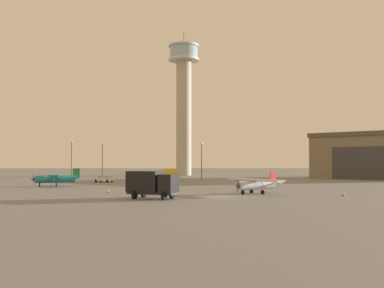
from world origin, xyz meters
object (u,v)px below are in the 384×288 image
object	(u,v)px
control_tower	(185,96)
car_white	(106,179)
airplane_silver	(258,184)
truck_box_black	(153,183)
traffic_cone_near_right	(345,194)
truck_box_yellow	(171,174)
traffic_cone_near_left	(109,191)
light_post_north	(73,156)
airplane_teal	(57,178)
light_post_east	(203,157)
light_post_west	(104,157)

from	to	relation	value
control_tower	car_white	world-z (taller)	control_tower
control_tower	car_white	xyz separation A→B (m)	(-15.06, -41.22, -22.74)
airplane_silver	truck_box_black	xyz separation A→B (m)	(-12.89, -7.12, 0.43)
car_white	traffic_cone_near_right	size ratio (longest dim) A/B	7.20
truck_box_yellow	traffic_cone_near_right	xyz separation A→B (m)	(23.11, -39.41, -1.21)
car_white	traffic_cone_near_left	size ratio (longest dim) A/B	7.23
control_tower	light_post_north	size ratio (longest dim) A/B	4.66
control_tower	truck_box_black	size ratio (longest dim) A/B	7.04
truck_box_black	light_post_north	bearing A→B (deg)	135.83
airplane_teal	truck_box_black	size ratio (longest dim) A/B	1.67
control_tower	traffic_cone_near_left	xyz separation A→B (m)	(-8.75, -69.59, -23.18)
airplane_silver	light_post_north	distance (m)	62.05
airplane_silver	car_white	size ratio (longest dim) A/B	1.93
airplane_silver	truck_box_yellow	xyz separation A→B (m)	(-13.05, 36.05, 0.21)
truck_box_yellow	truck_box_black	size ratio (longest dim) A/B	1.03
control_tower	truck_box_black	bearing A→B (deg)	-91.54
airplane_teal	traffic_cone_near_right	xyz separation A→B (m)	(41.17, -19.57, -1.11)
truck_box_yellow	light_post_east	size ratio (longest dim) A/B	0.73
airplane_silver	traffic_cone_near_right	xyz separation A→B (m)	(10.06, -3.35, -1.00)
car_white	light_post_west	bearing A→B (deg)	-53.73
traffic_cone_near_right	light_post_east	bearing A→B (deg)	108.06
light_post_north	traffic_cone_near_right	distance (m)	71.13
traffic_cone_near_right	light_post_north	bearing A→B (deg)	132.33
truck_box_yellow	car_white	xyz separation A→B (m)	(-12.79, -5.87, -0.77)
control_tower	airplane_teal	xyz separation A→B (m)	(-20.33, -55.18, -22.07)
airplane_silver	light_post_east	bearing A→B (deg)	-117.81
truck_box_black	light_post_west	xyz separation A→B (m)	(-16.75, 53.72, 3.37)
light_post_east	light_post_north	distance (m)	31.80
control_tower	airplane_silver	world-z (taller)	control_tower
light_post_north	traffic_cone_near_right	xyz separation A→B (m)	(47.78, -52.45, -5.14)
truck_box_yellow	light_post_east	xyz separation A→B (m)	(6.98, 10.03, 3.62)
airplane_teal	truck_box_black	xyz separation A→B (m)	(18.22, -23.33, 0.32)
light_post_east	truck_box_yellow	bearing A→B (deg)	-124.85
car_white	traffic_cone_near_right	world-z (taller)	car_white
truck_box_yellow	light_post_north	xyz separation A→B (m)	(-24.67, 13.04, 3.93)
truck_box_black	airplane_teal	bearing A→B (deg)	149.99
control_tower	light_post_north	world-z (taller)	control_tower
airplane_teal	car_white	distance (m)	14.94
truck_box_black	traffic_cone_near_left	size ratio (longest dim) A/B	10.05
airplane_silver	light_post_east	world-z (taller)	light_post_east
traffic_cone_near_right	airplane_teal	bearing A→B (deg)	154.58
truck_box_yellow	traffic_cone_near_right	world-z (taller)	truck_box_yellow
control_tower	airplane_teal	distance (m)	62.81
control_tower	airplane_teal	world-z (taller)	control_tower
control_tower	light_post_west	xyz separation A→B (m)	(-18.86, -24.79, -18.38)
truck_box_yellow	light_post_west	distance (m)	19.99
light_post_north	traffic_cone_near_left	size ratio (longest dim) A/B	15.18
airplane_silver	truck_box_black	size ratio (longest dim) A/B	1.39
light_post_east	car_white	bearing A→B (deg)	-141.20
truck_box_yellow	car_white	distance (m)	14.10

